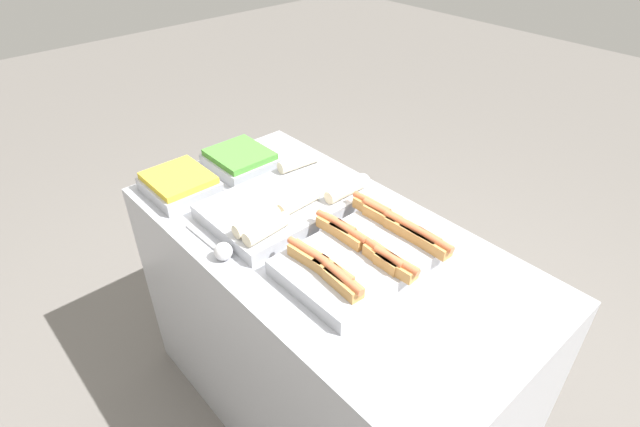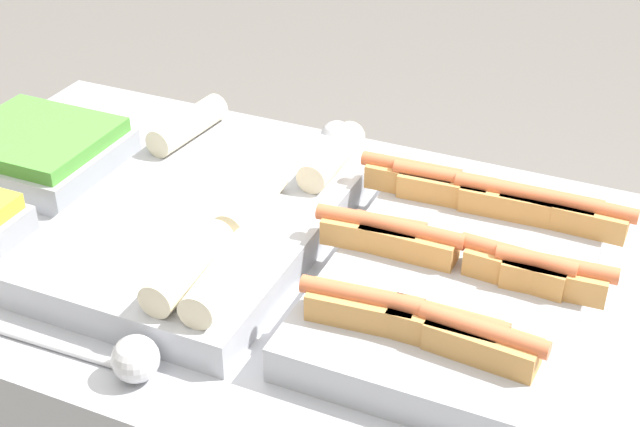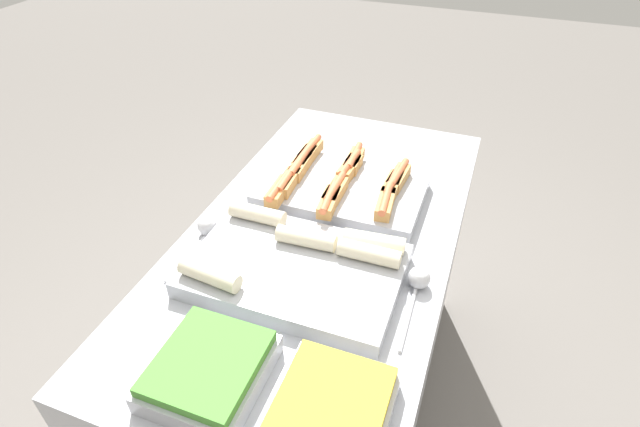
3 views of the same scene
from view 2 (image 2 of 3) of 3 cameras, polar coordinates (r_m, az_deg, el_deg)
name	(u,v)px [view 2 (image 2 of 3)]	position (r m, az deg, el deg)	size (l,w,h in m)	color
tray_hotdogs	(461,270)	(1.20, 9.04, -3.58)	(0.40, 0.50, 0.10)	#A8AAB2
tray_wraps	(211,215)	(1.32, -6.98, -0.10)	(0.36, 0.54, 0.10)	#A8AAB2
tray_side_back	(38,151)	(1.54, -17.61, 3.81)	(0.25, 0.22, 0.07)	#A8AAB2
serving_spoon_near	(128,358)	(1.09, -12.21, -9.02)	(0.25, 0.06, 0.06)	silver
serving_spoon_far	(331,137)	(1.53, 0.71, 4.89)	(0.24, 0.06, 0.06)	silver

